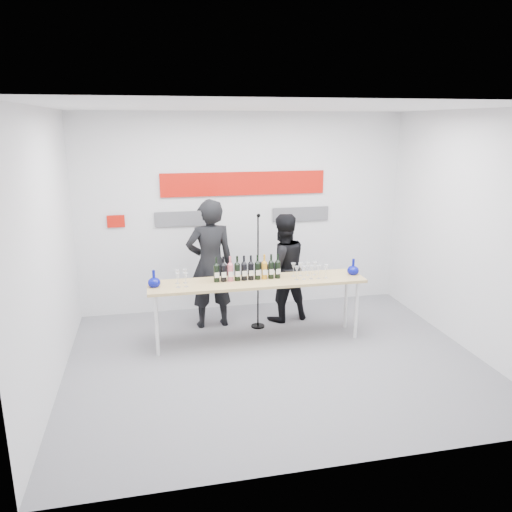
# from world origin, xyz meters

# --- Properties ---
(ground) EXTENTS (5.00, 5.00, 0.00)m
(ground) POSITION_xyz_m (0.00, 0.00, 0.00)
(ground) COLOR slate
(ground) RESTS_ON ground
(back_wall) EXTENTS (5.00, 0.04, 3.00)m
(back_wall) POSITION_xyz_m (0.00, 2.00, 1.50)
(back_wall) COLOR silver
(back_wall) RESTS_ON ground
(signage) EXTENTS (3.38, 0.02, 0.79)m
(signage) POSITION_xyz_m (-0.06, 1.97, 1.81)
(signage) COLOR #BE1208
(signage) RESTS_ON back_wall
(tasting_table) EXTENTS (2.83, 0.59, 0.85)m
(tasting_table) POSITION_xyz_m (-0.08, 0.63, 0.78)
(tasting_table) COLOR tan
(tasting_table) RESTS_ON ground
(wine_bottles) EXTENTS (0.89, 0.08, 0.33)m
(wine_bottles) POSITION_xyz_m (-0.21, 0.68, 1.01)
(wine_bottles) COLOR black
(wine_bottles) RESTS_ON tasting_table
(decanter_left) EXTENTS (0.16, 0.16, 0.21)m
(decanter_left) POSITION_xyz_m (-1.41, 0.65, 0.95)
(decanter_left) COLOR #070D87
(decanter_left) RESTS_ON tasting_table
(decanter_right) EXTENTS (0.16, 0.16, 0.21)m
(decanter_right) POSITION_xyz_m (1.24, 0.63, 0.95)
(decanter_right) COLOR #070D87
(decanter_right) RESTS_ON tasting_table
(glasses_left) EXTENTS (0.17, 0.22, 0.18)m
(glasses_left) POSITION_xyz_m (-1.07, 0.64, 0.94)
(glasses_left) COLOR silver
(glasses_left) RESTS_ON tasting_table
(glasses_right) EXTENTS (0.46, 0.23, 0.18)m
(glasses_right) POSITION_xyz_m (0.60, 0.62, 0.94)
(glasses_right) COLOR silver
(glasses_right) RESTS_ON tasting_table
(presenter_left) EXTENTS (0.71, 0.50, 1.84)m
(presenter_left) POSITION_xyz_m (-0.62, 1.29, 0.92)
(presenter_left) COLOR black
(presenter_left) RESTS_ON ground
(presenter_right) EXTENTS (0.87, 0.73, 1.59)m
(presenter_right) POSITION_xyz_m (0.43, 1.31, 0.79)
(presenter_right) COLOR black
(presenter_right) RESTS_ON ground
(mic_stand) EXTENTS (0.19, 0.19, 1.65)m
(mic_stand) POSITION_xyz_m (0.02, 1.08, 0.50)
(mic_stand) COLOR black
(mic_stand) RESTS_ON ground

